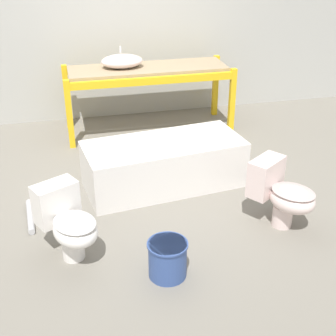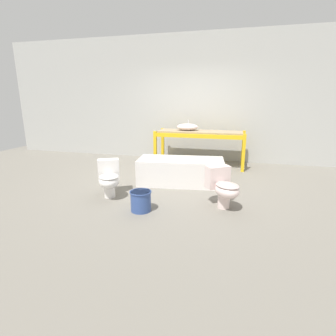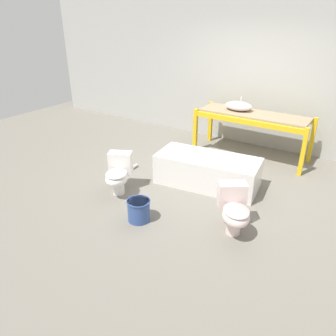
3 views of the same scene
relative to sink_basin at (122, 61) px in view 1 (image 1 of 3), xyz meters
The scene contains 8 objects.
ground_plane 1.65m from the sink_basin, 89.39° to the right, with size 12.00×12.00×0.00m, color slate.
shelving_rack 0.38m from the sink_basin, ahead, with size 2.14×0.74×0.85m.
sink_basin is the anchor object (origin of this frame).
bathtub_main 1.70m from the sink_basin, 83.60° to the right, with size 1.69×0.90×0.49m.
toilet_near 2.78m from the sink_basin, 67.67° to the right, with size 0.62×0.68×0.60m.
toilet_far 2.74m from the sink_basin, 108.31° to the right, with size 0.57×0.68×0.60m.
bucket_white 3.07m from the sink_basin, 92.36° to the right, with size 0.32×0.32×0.30m.
loose_pipe 2.42m from the sink_basin, 121.97° to the right, with size 0.10×0.54×0.06m.
Camera 1 is at (-0.80, -4.41, 2.44)m, focal length 50.00 mm.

